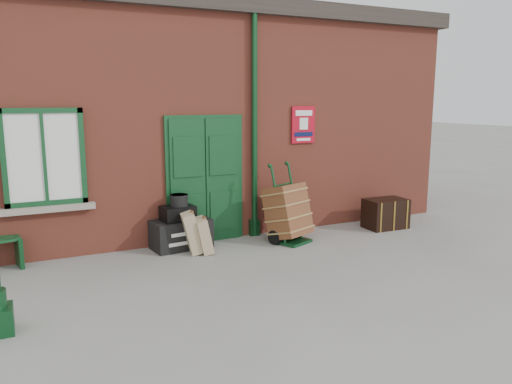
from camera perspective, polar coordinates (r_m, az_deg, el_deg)
ground at (r=7.94m, az=-0.02°, el=-8.00°), size 80.00×80.00×0.00m
station_building at (r=10.79m, az=-8.10°, el=8.50°), size 10.30×4.30×4.36m
houdini_trunk at (r=8.70m, az=-8.55°, el=-4.75°), size 1.05×0.66×0.49m
strongbox at (r=8.60m, az=-8.93°, el=-2.40°), size 0.59×0.46×0.25m
hatbox at (r=8.56m, az=-8.78°, el=-0.93°), size 0.33×0.33×0.20m
suitcase_back at (r=8.39m, az=-7.42°, el=-4.57°), size 0.40×0.53×0.70m
suitcase_front at (r=8.37m, az=-6.02°, el=-4.94°), size 0.34×0.47×0.60m
porter_trolley at (r=8.93m, az=3.65°, el=-2.34°), size 0.89×0.92×1.39m
dark_trunk at (r=10.25m, az=14.58°, el=-2.39°), size 0.83×0.55×0.59m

